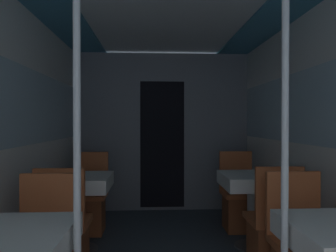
{
  "coord_description": "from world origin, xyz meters",
  "views": [
    {
      "loc": [
        -0.16,
        -0.89,
        1.29
      ],
      "look_at": [
        0.03,
        2.83,
        1.24
      ],
      "focal_mm": 35.0,
      "sensor_mm": 36.0,
      "label": 1
    }
  ],
  "objects_px": {
    "dining_table_left_1": "(79,188)",
    "chair_right_near_1": "(272,237)",
    "chair_left_far_1": "(89,207)",
    "chair_right_far_1": "(239,205)",
    "dining_table_right_1": "(253,186)",
    "chair_left_near_1": "(65,241)",
    "support_pole_right_0": "(285,150)",
    "support_pole_left_0": "(77,151)"
  },
  "relations": [
    {
      "from": "dining_table_left_1",
      "to": "chair_right_near_1",
      "type": "height_order",
      "value": "chair_right_near_1"
    },
    {
      "from": "chair_left_far_1",
      "to": "chair_right_far_1",
      "type": "xyz_separation_m",
      "value": [
        1.77,
        0.0,
        0.0
      ]
    },
    {
      "from": "dining_table_right_1",
      "to": "chair_left_near_1",
      "type": "bearing_deg",
      "value": -163.08
    },
    {
      "from": "chair_left_near_1",
      "to": "chair_right_near_1",
      "type": "xyz_separation_m",
      "value": [
        1.77,
        0.0,
        0.0
      ]
    },
    {
      "from": "chair_left_far_1",
      "to": "chair_right_far_1",
      "type": "relative_size",
      "value": 1.0
    },
    {
      "from": "dining_table_left_1",
      "to": "dining_table_right_1",
      "type": "height_order",
      "value": "same"
    },
    {
      "from": "chair_left_near_1",
      "to": "support_pole_right_0",
      "type": "xyz_separation_m",
      "value": [
        1.42,
        -1.11,
        0.85
      ]
    },
    {
      "from": "support_pole_left_0",
      "to": "chair_right_near_1",
      "type": "height_order",
      "value": "support_pole_left_0"
    },
    {
      "from": "chair_left_near_1",
      "to": "chair_right_far_1",
      "type": "xyz_separation_m",
      "value": [
        1.77,
        1.08,
        0.0
      ]
    },
    {
      "from": "chair_left_near_1",
      "to": "chair_right_far_1",
      "type": "height_order",
      "value": "same"
    },
    {
      "from": "dining_table_left_1",
      "to": "dining_table_right_1",
      "type": "bearing_deg",
      "value": 0.0
    },
    {
      "from": "chair_left_far_1",
      "to": "chair_right_far_1",
      "type": "height_order",
      "value": "same"
    },
    {
      "from": "dining_table_right_1",
      "to": "chair_right_far_1",
      "type": "height_order",
      "value": "chair_right_far_1"
    },
    {
      "from": "support_pole_right_0",
      "to": "dining_table_left_1",
      "type": "bearing_deg",
      "value": 130.74
    },
    {
      "from": "support_pole_right_0",
      "to": "dining_table_right_1",
      "type": "relative_size",
      "value": 3.05
    },
    {
      "from": "support_pole_left_0",
      "to": "support_pole_right_0",
      "type": "xyz_separation_m",
      "value": [
        1.07,
        0.0,
        0.0
      ]
    },
    {
      "from": "support_pole_right_0",
      "to": "support_pole_left_0",
      "type": "bearing_deg",
      "value": 180.0
    },
    {
      "from": "support_pole_left_0",
      "to": "dining_table_left_1",
      "type": "xyz_separation_m",
      "value": [
        -0.35,
        1.65,
        -0.52
      ]
    },
    {
      "from": "chair_left_near_1",
      "to": "dining_table_right_1",
      "type": "relative_size",
      "value": 1.23
    },
    {
      "from": "support_pole_left_0",
      "to": "chair_left_far_1",
      "type": "xyz_separation_m",
      "value": [
        -0.35,
        2.19,
        -0.85
      ]
    },
    {
      "from": "dining_table_left_1",
      "to": "chair_left_far_1",
      "type": "xyz_separation_m",
      "value": [
        0.0,
        0.54,
        -0.33
      ]
    },
    {
      "from": "support_pole_left_0",
      "to": "chair_right_far_1",
      "type": "bearing_deg",
      "value": 57.02
    },
    {
      "from": "chair_left_near_1",
      "to": "chair_right_near_1",
      "type": "relative_size",
      "value": 1.0
    },
    {
      "from": "support_pole_right_0",
      "to": "chair_right_far_1",
      "type": "relative_size",
      "value": 2.48
    },
    {
      "from": "chair_left_far_1",
      "to": "support_pole_right_0",
      "type": "distance_m",
      "value": 2.75
    },
    {
      "from": "dining_table_left_1",
      "to": "support_pole_right_0",
      "type": "relative_size",
      "value": 0.33
    },
    {
      "from": "dining_table_left_1",
      "to": "support_pole_right_0",
      "type": "distance_m",
      "value": 2.24
    },
    {
      "from": "support_pole_left_0",
      "to": "dining_table_right_1",
      "type": "relative_size",
      "value": 3.05
    },
    {
      "from": "support_pole_right_0",
      "to": "chair_right_far_1",
      "type": "bearing_deg",
      "value": 80.82
    },
    {
      "from": "chair_left_far_1",
      "to": "support_pole_right_0",
      "type": "xyz_separation_m",
      "value": [
        1.42,
        -2.19,
        0.85
      ]
    },
    {
      "from": "chair_left_far_1",
      "to": "chair_left_near_1",
      "type": "bearing_deg",
      "value": 90.0
    },
    {
      "from": "dining_table_left_1",
      "to": "dining_table_right_1",
      "type": "distance_m",
      "value": 1.77
    },
    {
      "from": "dining_table_left_1",
      "to": "chair_right_near_1",
      "type": "xyz_separation_m",
      "value": [
        1.77,
        -0.54,
        -0.33
      ]
    },
    {
      "from": "dining_table_left_1",
      "to": "chair_left_near_1",
      "type": "xyz_separation_m",
      "value": [
        0.0,
        -0.54,
        -0.33
      ]
    },
    {
      "from": "dining_table_left_1",
      "to": "chair_left_near_1",
      "type": "relative_size",
      "value": 0.81
    },
    {
      "from": "support_pole_right_0",
      "to": "chair_right_near_1",
      "type": "xyz_separation_m",
      "value": [
        0.35,
        1.11,
        -0.85
      ]
    },
    {
      "from": "support_pole_right_0",
      "to": "chair_right_near_1",
      "type": "distance_m",
      "value": 1.44
    },
    {
      "from": "chair_left_far_1",
      "to": "dining_table_right_1",
      "type": "distance_m",
      "value": 1.88
    },
    {
      "from": "chair_right_far_1",
      "to": "chair_left_far_1",
      "type": "bearing_deg",
      "value": 0.0
    },
    {
      "from": "chair_left_near_1",
      "to": "chair_right_far_1",
      "type": "distance_m",
      "value": 2.08
    },
    {
      "from": "dining_table_left_1",
      "to": "chair_right_near_1",
      "type": "distance_m",
      "value": 1.88
    },
    {
      "from": "chair_left_far_1",
      "to": "support_pole_right_0",
      "type": "height_order",
      "value": "support_pole_right_0"
    }
  ]
}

